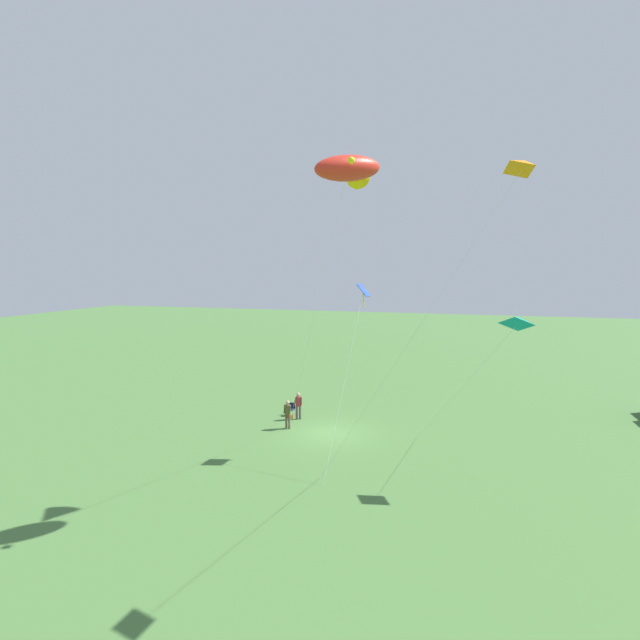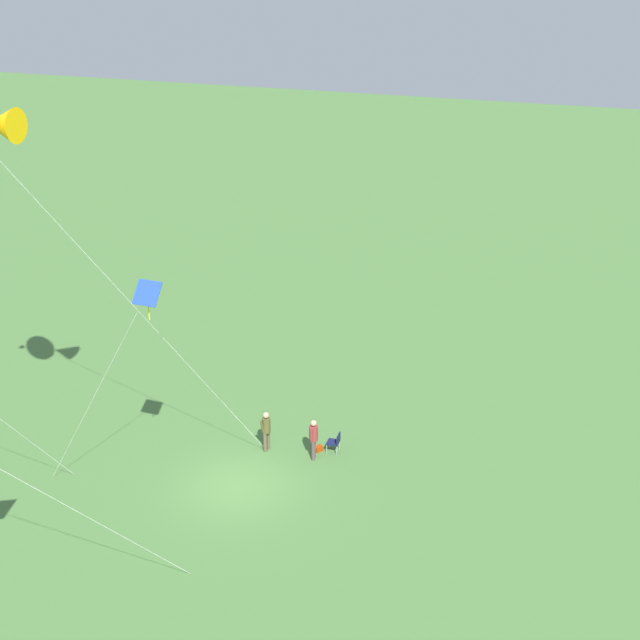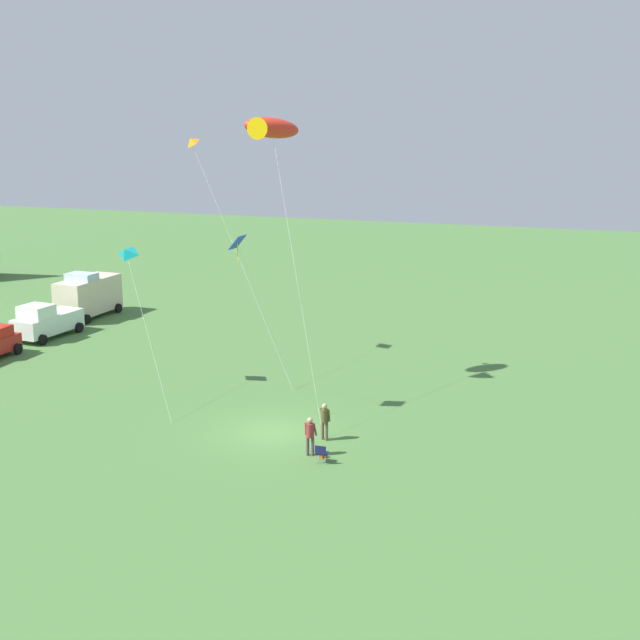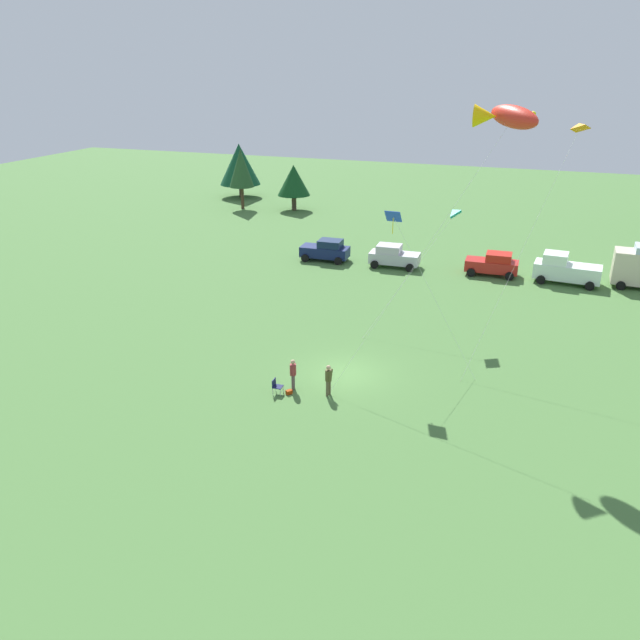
% 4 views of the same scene
% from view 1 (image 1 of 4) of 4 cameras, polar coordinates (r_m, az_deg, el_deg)
% --- Properties ---
extents(ground_plane, '(160.00, 160.00, 0.00)m').
position_cam_1_polar(ground_plane, '(30.26, 1.02, -12.81)').
color(ground_plane, '#457036').
extents(person_kite_flyer, '(0.42, 0.57, 1.74)m').
position_cam_1_polar(person_kite_flyer, '(30.85, -3.71, -10.46)').
color(person_kite_flyer, brown).
rests_on(person_kite_flyer, ground).
extents(folding_chair, '(0.49, 0.49, 0.82)m').
position_cam_1_polar(folding_chair, '(33.63, -3.33, -10.00)').
color(folding_chair, '#151A43').
rests_on(folding_chair, ground).
extents(person_spectator, '(0.39, 0.56, 1.74)m').
position_cam_1_polar(person_spectator, '(32.64, -2.50, -9.52)').
color(person_spectator, '#534244').
rests_on(person_spectator, ground).
extents(backpack_on_grass, '(0.37, 0.39, 0.22)m').
position_cam_1_polar(backpack_on_grass, '(33.10, -3.44, -10.95)').
color(backpack_on_grass, '#9E3409').
rests_on(backpack_on_grass, ground).
extents(kite_large_fish, '(9.14, 7.01, 14.47)m').
position_cam_1_polar(kite_large_fish, '(21.46, 3.43, 16.76)').
color(kite_large_fish, red).
rests_on(kite_large_fish, ground).
extents(kite_diamond_blue, '(5.65, 1.03, 8.92)m').
position_cam_1_polar(kite_diamond_blue, '(26.23, 4.88, 2.80)').
color(kite_diamond_blue, blue).
rests_on(kite_diamond_blue, ground).
extents(kite_delta_teal, '(4.93, 5.49, 7.76)m').
position_cam_1_polar(kite_delta_teal, '(23.89, 21.65, -0.21)').
color(kite_delta_teal, '#0E8F94').
rests_on(kite_delta_teal, ground).
extents(kite_delta_orange, '(5.01, 8.53, 13.22)m').
position_cam_1_polar(kite_delta_orange, '(17.33, 22.15, 15.73)').
color(kite_delta_orange, orange).
rests_on(kite_delta_orange, ground).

